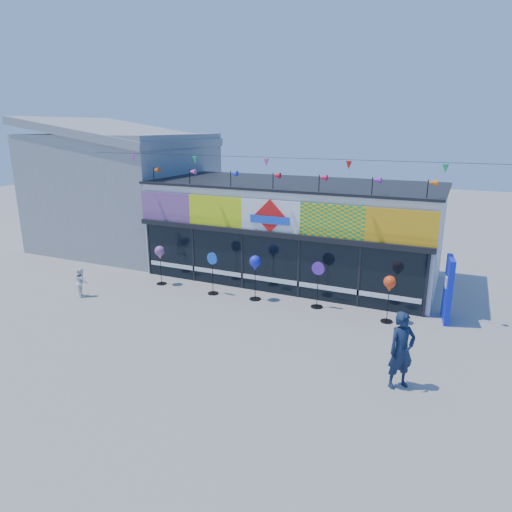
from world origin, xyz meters
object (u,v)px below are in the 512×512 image
Objects in this scene: spinner_0 at (160,254)px; child at (82,282)px; spinner_3 at (318,284)px; spinner_2 at (255,264)px; spinner_4 at (390,285)px; spinner_1 at (213,272)px; blue_sign at (448,289)px; adult_man at (401,350)px.

spinner_0 is 3.21m from child.
spinner_3 is (6.69, 0.27, -0.41)m from spinner_0.
spinner_2 reaches higher than spinner_3.
spinner_4 is at bearing -0.39° from spinner_2.
child is at bearing -167.86° from spinner_4.
spinner_3 is 2.58m from spinner_4.
spinner_3 is 9.08m from child.
child is (-4.53, -2.31, -0.33)m from spinner_1.
spinner_3 is (-4.31, -0.70, -0.20)m from blue_sign.
spinner_1 is 1.85m from spinner_2.
blue_sign is at bearing 36.96° from adult_man.
adult_man reaches higher than child.
spinner_0 is 0.95× the size of spinner_2.
spinner_2 is 0.87× the size of adult_man.
spinner_1 is 4.16m from spinner_3.
spinner_1 is at bearing -174.91° from spinner_3.
child is at bearing -158.78° from spinner_2.
spinner_4 is 1.46× the size of child.
spinner_0 is 6.70m from spinner_3.
blue_sign reaches higher than adult_man.
adult_man is at bearing -76.77° from spinner_4.
spinner_0 is 0.98× the size of spinner_1.
blue_sign reaches higher than child.
blue_sign is at bearing 7.95° from spinner_2.
child is (-12.14, 1.54, -0.44)m from adult_man.
spinner_3 is (2.38, 0.23, -0.48)m from spinner_2.
child is (-12.98, -3.38, -0.56)m from blue_sign.
adult_man is at bearing -21.23° from spinner_0.
adult_man is (10.15, -3.95, -0.31)m from spinner_0.
blue_sign is at bearing 5.04° from spinner_0.
spinner_3 is 5.46m from adult_man.
spinner_3 is at bearing -178.89° from blue_sign.
child is at bearing 129.48° from adult_man.
adult_man is 1.80× the size of child.
blue_sign reaches higher than spinner_3.
spinner_0 reaches higher than spinner_4.
blue_sign is 4.37m from spinner_3.
child is at bearing -129.52° from spinner_0.
adult_man is (5.84, -3.98, -0.39)m from spinner_2.
spinner_3 is 1.54× the size of child.
adult_man is at bearing -34.27° from spinner_2.
adult_man is at bearing -107.89° from blue_sign.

